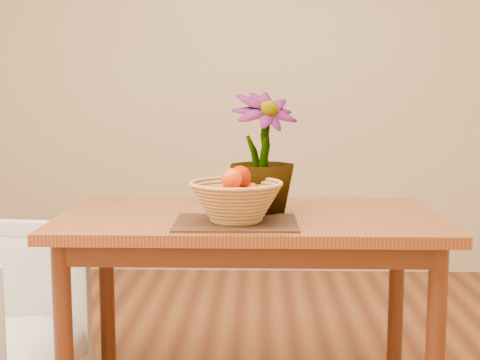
{
  "coord_description": "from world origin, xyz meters",
  "views": [
    {
      "loc": [
        0.04,
        -2.15,
        1.2
      ],
      "look_at": [
        -0.03,
        0.11,
        0.9
      ],
      "focal_mm": 50.0,
      "sensor_mm": 36.0,
      "label": 1
    }
  ],
  "objects": [
    {
      "name": "wicker_basket",
      "position": [
        -0.04,
        0.11,
        0.82
      ],
      "size": [
        0.32,
        0.32,
        0.13
      ],
      "color": "#B1874A",
      "rests_on": "placemat"
    },
    {
      "name": "potted_plant",
      "position": [
        0.05,
        0.32,
        0.98
      ],
      "size": [
        0.34,
        0.34,
        0.45
      ],
      "primitive_type": "imported",
      "rotation": [
        0.0,
        0.0,
        0.45
      ],
      "color": "#1C4A15",
      "rests_on": "table"
    },
    {
      "name": "table",
      "position": [
        0.0,
        0.3,
        0.66
      ],
      "size": [
        1.4,
        0.8,
        0.75
      ],
      "color": "brown",
      "rests_on": "floor"
    },
    {
      "name": "wall_back",
      "position": [
        0.0,
        2.25,
        1.35
      ],
      "size": [
        4.0,
        0.02,
        2.7
      ],
      "primitive_type": "cube",
      "color": "beige",
      "rests_on": "floor"
    },
    {
      "name": "orange_pile",
      "position": [
        -0.04,
        0.11,
        0.87
      ],
      "size": [
        0.17,
        0.17,
        0.14
      ],
      "rotation": [
        0.0,
        0.0,
        0.04
      ],
      "color": "red",
      "rests_on": "wicker_basket"
    },
    {
      "name": "placemat",
      "position": [
        -0.04,
        0.11,
        0.75
      ],
      "size": [
        0.43,
        0.32,
        0.01
      ],
      "primitive_type": "cube",
      "rotation": [
        0.0,
        0.0,
        0.02
      ],
      "color": "#372214",
      "rests_on": "table"
    }
  ]
}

